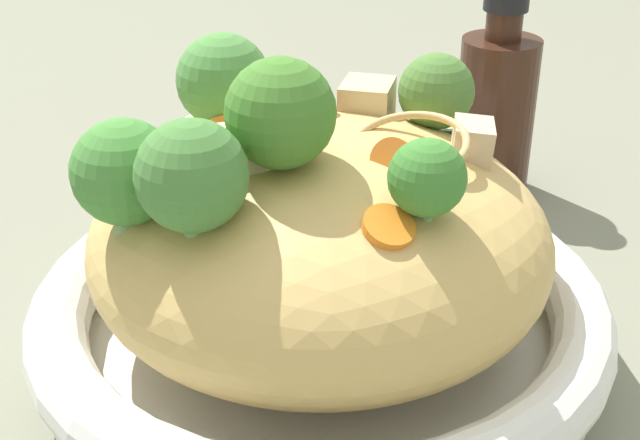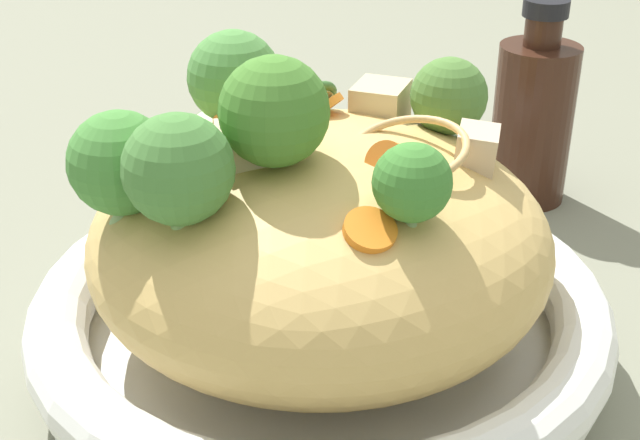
{
  "view_description": "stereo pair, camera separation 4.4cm",
  "coord_description": "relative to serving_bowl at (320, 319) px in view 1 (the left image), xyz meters",
  "views": [
    {
      "loc": [
        -0.33,
        -0.22,
        0.3
      ],
      "look_at": [
        0.0,
        0.0,
        0.09
      ],
      "focal_mm": 49.05,
      "sensor_mm": 36.0,
      "label": 1
    },
    {
      "loc": [
        -0.3,
        -0.25,
        0.3
      ],
      "look_at": [
        0.0,
        0.0,
        0.09
      ],
      "focal_mm": 49.05,
      "sensor_mm": 36.0,
      "label": 2
    }
  ],
  "objects": [
    {
      "name": "noodle_heap",
      "position": [
        0.0,
        -0.0,
        0.05
      ],
      "size": [
        0.24,
        0.24,
        0.12
      ],
      "color": "tan",
      "rests_on": "serving_bowl"
    },
    {
      "name": "ground_plane",
      "position": [
        0.0,
        0.0,
        -0.03
      ],
      "size": [
        3.0,
        3.0,
        0.0
      ],
      "primitive_type": "plane",
      "color": "slate"
    },
    {
      "name": "chicken_chunks",
      "position": [
        0.03,
        0.01,
        0.1
      ],
      "size": [
        0.14,
        0.16,
        0.04
      ],
      "color": "#C6B98B",
      "rests_on": "serving_bowl"
    },
    {
      "name": "soy_sauce_bottle",
      "position": [
        0.26,
        0.01,
        0.04
      ],
      "size": [
        0.06,
        0.06,
        0.15
      ],
      "color": "#381E14",
      "rests_on": "ground_plane"
    },
    {
      "name": "serving_bowl",
      "position": [
        0.0,
        0.0,
        0.0
      ],
      "size": [
        0.31,
        0.31,
        0.05
      ],
      "color": "white",
      "rests_on": "ground_plane"
    },
    {
      "name": "zucchini_slices",
      "position": [
        0.04,
        0.05,
        0.09
      ],
      "size": [
        0.13,
        0.16,
        0.04
      ],
      "color": "beige",
      "rests_on": "serving_bowl"
    },
    {
      "name": "carrot_coins",
      "position": [
        -0.01,
        0.01,
        0.1
      ],
      "size": [
        0.13,
        0.15,
        0.03
      ],
      "color": "orange",
      "rests_on": "serving_bowl"
    },
    {
      "name": "broccoli_florets",
      "position": [
        -0.03,
        0.02,
        0.11
      ],
      "size": [
        0.22,
        0.19,
        0.08
      ],
      "color": "#97B876",
      "rests_on": "serving_bowl"
    }
  ]
}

